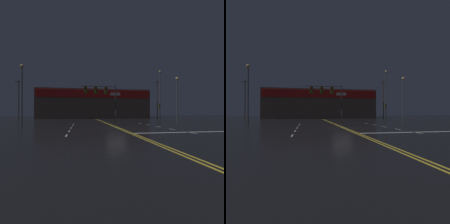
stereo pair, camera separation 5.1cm
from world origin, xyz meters
TOP-DOWN VIEW (x-y plane):
  - ground_plane at (0.00, 0.00)m, footprint 200.00×200.00m
  - road_markings at (1.24, -1.44)m, footprint 17.07×60.00m
  - traffic_signal_median at (-1.82, 2.17)m, footprint 5.01×0.36m
  - traffic_signal_corner_northeast at (11.73, 12.32)m, footprint 0.42×0.36m
  - streetlight_near_right at (-13.28, 6.08)m, footprint 0.56×0.56m
  - streetlight_median_approach at (14.39, 9.91)m, footprint 0.56×0.56m
  - streetlight_far_left at (14.25, 17.28)m, footprint 0.56×0.56m
  - building_backdrop at (0.00, 38.44)m, footprint 36.78×10.23m
  - utility_pole_row at (0.30, 33.93)m, footprint 46.21×0.26m

SIDE VIEW (x-z plane):
  - ground_plane at x=0.00m, z-range 0.00..0.00m
  - road_markings at x=1.24m, z-range 0.00..0.01m
  - traffic_signal_corner_northeast at x=11.73m, z-range 0.89..4.65m
  - traffic_signal_median at x=-1.82m, z-range 1.68..7.51m
  - building_backdrop at x=0.00m, z-range 0.02..9.62m
  - streetlight_median_approach at x=14.39m, z-range 1.28..10.28m
  - streetlight_near_right at x=-13.28m, z-range 1.29..10.47m
  - utility_pole_row at x=0.30m, z-range -0.09..12.88m
  - streetlight_far_left at x=14.25m, z-range 1.42..13.51m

